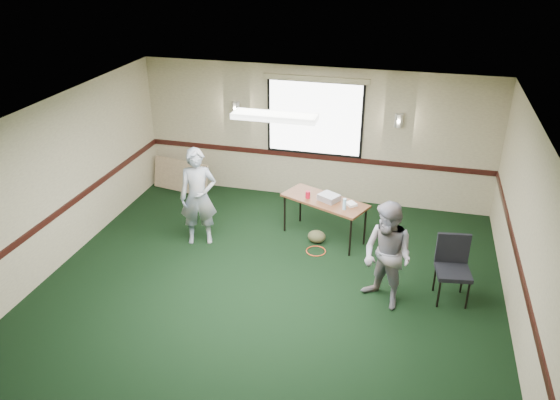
% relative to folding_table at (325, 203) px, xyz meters
% --- Properties ---
extents(ground, '(8.00, 8.00, 0.00)m').
position_rel_folding_table_xyz_m(ground, '(-0.52, -2.38, -0.70)').
color(ground, black).
rests_on(ground, ground).
extents(room_shell, '(8.00, 8.02, 8.00)m').
position_rel_folding_table_xyz_m(room_shell, '(-0.52, -0.26, 0.88)').
color(room_shell, tan).
rests_on(room_shell, ground).
extents(folding_table, '(1.63, 1.16, 0.76)m').
position_rel_folding_table_xyz_m(folding_table, '(0.00, 0.00, 0.00)').
color(folding_table, '#563118').
rests_on(folding_table, ground).
extents(projector, '(0.42, 0.40, 0.11)m').
position_rel_folding_table_xyz_m(projector, '(0.07, -0.01, 0.11)').
color(projector, '#94949C').
rests_on(projector, folding_table).
extents(game_console, '(0.23, 0.23, 0.05)m').
position_rel_folding_table_xyz_m(game_console, '(0.47, -0.10, 0.08)').
color(game_console, white).
rests_on(game_console, folding_table).
extents(red_cup, '(0.08, 0.08, 0.13)m').
position_rel_folding_table_xyz_m(red_cup, '(-0.30, -0.00, 0.12)').
color(red_cup, '#B70C23').
rests_on(red_cup, folding_table).
extents(water_bottle, '(0.06, 0.06, 0.20)m').
position_rel_folding_table_xyz_m(water_bottle, '(0.38, -0.28, 0.15)').
color(water_bottle, '#99D8FB').
rests_on(water_bottle, folding_table).
extents(duffel_bag, '(0.38, 0.34, 0.23)m').
position_rel_folding_table_xyz_m(duffel_bag, '(-0.08, -0.20, -0.59)').
color(duffel_bag, '#3F3E24').
rests_on(duffel_bag, ground).
extents(cable_coil, '(0.46, 0.46, 0.02)m').
position_rel_folding_table_xyz_m(cable_coil, '(-0.03, -0.51, -0.69)').
color(cable_coil, '#DB441B').
rests_on(cable_coil, ground).
extents(folded_table, '(1.31, 0.42, 0.66)m').
position_rel_folding_table_xyz_m(folded_table, '(-3.29, 1.22, -0.37)').
color(folded_table, '#987C5E').
rests_on(folded_table, ground).
extents(conference_chair, '(0.55, 0.57, 0.99)m').
position_rel_folding_table_xyz_m(conference_chair, '(2.15, -1.25, -0.12)').
color(conference_chair, black).
rests_on(conference_chair, ground).
extents(person_left, '(0.74, 0.60, 1.74)m').
position_rel_folding_table_xyz_m(person_left, '(-2.08, -0.67, 0.17)').
color(person_left, '#3C5C85').
rests_on(person_left, ground).
extents(person_right, '(1.00, 0.97, 1.63)m').
position_rel_folding_table_xyz_m(person_right, '(1.21, -1.68, 0.11)').
color(person_right, '#738CB4').
rests_on(person_right, ground).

